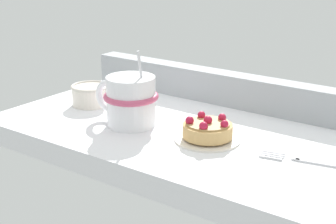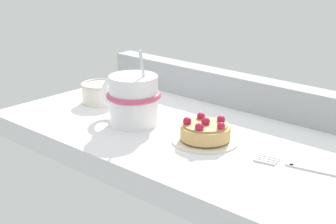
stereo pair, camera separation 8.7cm
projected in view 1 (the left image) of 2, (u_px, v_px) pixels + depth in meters
The scene contains 7 objects.
ground_plane at pixel (190, 140), 90.01cm from camera, with size 69.03×36.95×3.99cm, color white.
window_rail_back at pixel (236, 90), 100.91cm from camera, with size 67.65×4.25×6.32cm, color #9EA3A8.
dessert_plate at pixel (207, 138), 84.23cm from camera, with size 10.82×10.82×0.69cm.
raspberry_tart at pixel (208, 129), 83.67cm from camera, with size 8.19×8.19×3.56cm.
coffee_mug at pixel (130, 100), 90.00cm from camera, with size 13.07×9.71×13.60cm.
dessert_fork at pixel (317, 162), 75.40cm from camera, with size 17.10×4.90×0.60cm.
sugar_bowl at pixel (91, 94), 101.73cm from camera, with size 7.84×7.84×4.04cm.
Camera 1 is at (45.95, -70.06, 31.48)cm, focal length 54.96 mm.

